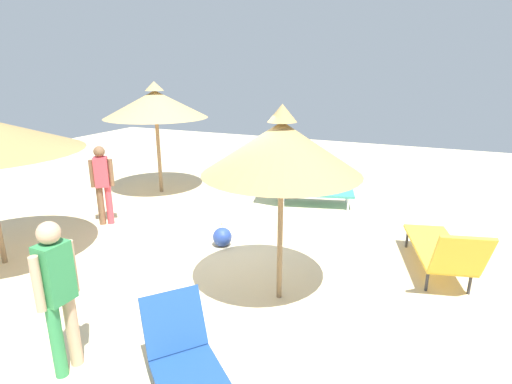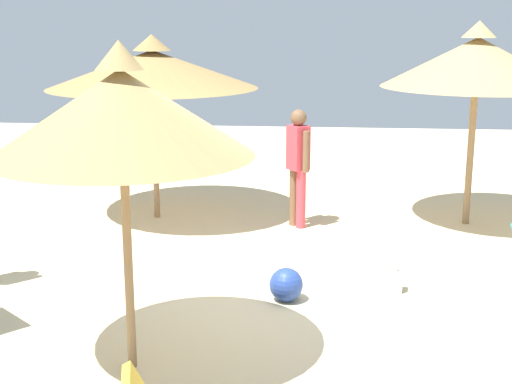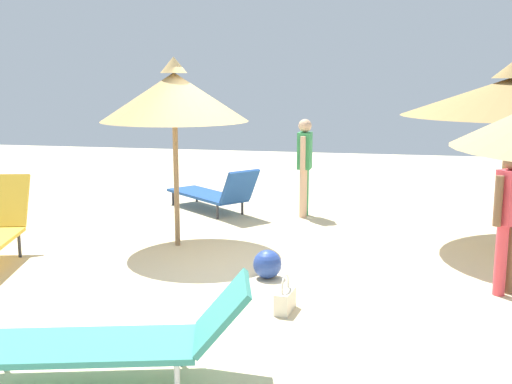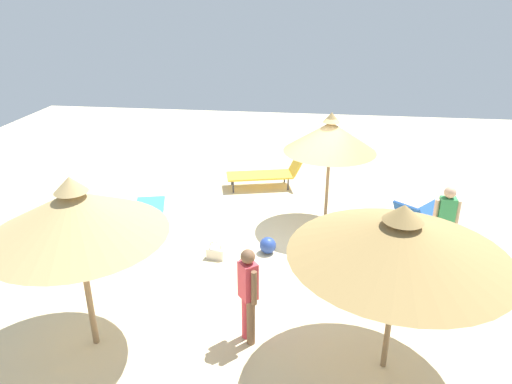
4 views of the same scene
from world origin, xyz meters
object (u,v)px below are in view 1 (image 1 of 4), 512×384
Objects in this scene: person_standing_near_left at (58,289)px; lounge_chair_back at (304,189)px; handbag at (230,218)px; beach_ball at (222,237)px; parasol_umbrella_near_right at (282,148)px; person_standing_center at (102,181)px; parasol_umbrella_edge at (155,104)px; lounge_chair_far_left at (442,250)px.

lounge_chair_back is at bearing 84.03° from person_standing_near_left.
handbag is 1.16× the size of beach_ball.
parasol_umbrella_near_right is 2.73m from beach_ball.
handbag is at bearing 23.67° from person_standing_center.
parasol_umbrella_edge is 8.01× the size of beach_ball.
beach_ball is (3.03, -2.35, -2.04)m from parasol_umbrella_edge.
lounge_chair_back is 6.53× the size of beach_ball.
beach_ball is (-1.52, 1.19, -1.93)m from parasol_umbrella_near_right.
lounge_chair_far_left reaches higher than handbag.
parasol_umbrella_edge is 3.63m from handbag.
beach_ball is at bearing -37.72° from parasol_umbrella_edge.
lounge_chair_back is 2.87m from beach_ball.
parasol_umbrella_edge is 1.23× the size of lounge_chair_far_left.
lounge_chair_far_left is (2.04, 1.50, -1.65)m from parasol_umbrella_near_right.
parasol_umbrella_near_right reaches higher than person_standing_center.
person_standing_near_left is (-1.53, -2.22, -1.14)m from parasol_umbrella_near_right.
parasol_umbrella_edge reaches higher than beach_ball.
lounge_chair_back is 2.06m from handbag.
lounge_chair_far_left is at bearing 46.19° from person_standing_near_left.
handbag is (-3.93, 0.71, -0.32)m from lounge_chair_far_left.
parasol_umbrella_edge is at bearing 162.83° from lounge_chair_far_left.
person_standing_center is (0.36, -2.33, -1.31)m from parasol_umbrella_edge.
person_standing_center is at bearing -140.09° from lounge_chair_back.
lounge_chair_back is 1.35× the size of person_standing_near_left.
parasol_umbrella_edge is 1.71× the size of person_standing_center.
parasol_umbrella_edge reaches higher than lounge_chair_far_left.
parasol_umbrella_near_right is at bearing -37.92° from beach_ball.
parasol_umbrella_near_right reaches higher than person_standing_near_left.
parasol_umbrella_edge reaches higher than person_standing_near_left.
person_standing_center is 4.68× the size of beach_ball.
person_standing_center is 2.78m from beach_ball.
person_standing_center is at bearing -156.33° from handbag.
lounge_chair_back is at bearing 77.01° from beach_ball.
person_standing_center is at bearing -177.29° from lounge_chair_far_left.
person_standing_near_left reaches higher than lounge_chair_far_left.
person_standing_near_left is (-0.65, -6.20, 0.58)m from lounge_chair_back.
lounge_chair_back is 6.26m from person_standing_near_left.
person_standing_near_left is (2.67, -3.42, 0.05)m from person_standing_center.
parasol_umbrella_near_right is 3.51m from handbag.
beach_ball is at bearing 89.93° from person_standing_near_left.
handbag is at bearing 130.66° from parasol_umbrella_near_right.
person_standing_near_left is at bearing -85.22° from handbag.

